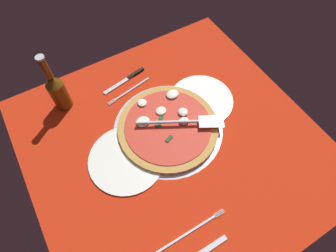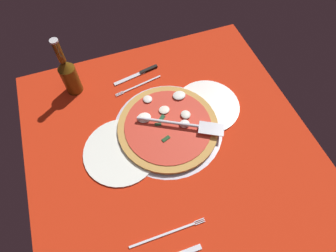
{
  "view_description": "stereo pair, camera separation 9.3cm",
  "coord_description": "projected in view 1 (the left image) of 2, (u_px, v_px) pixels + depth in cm",
  "views": [
    {
      "loc": [
        -23.48,
        -36.08,
        81.69
      ],
      "look_at": [
        1.21,
        5.49,
        1.84
      ],
      "focal_mm": 30.04,
      "sensor_mm": 36.0,
      "label": 1
    },
    {
      "loc": [
        -15.04,
        -40.04,
        81.69
      ],
      "look_at": [
        1.21,
        5.49,
        1.84
      ],
      "focal_mm": 30.04,
      "sensor_mm": 36.0,
      "label": 2
    }
  ],
  "objects": [
    {
      "name": "pizza_pan",
      "position": [
        168.0,
        128.0,
        0.95
      ],
      "size": [
        36.66,
        36.66,
        0.84
      ],
      "primitive_type": "cylinder",
      "color": "silver",
      "rests_on": "ground_plane"
    },
    {
      "name": "ground_plane",
      "position": [
        173.0,
        143.0,
        0.92
      ],
      "size": [
        91.14,
        91.14,
        0.8
      ],
      "primitive_type": "cube",
      "color": "red"
    },
    {
      "name": "dinner_plate_left",
      "position": [
        127.0,
        159.0,
        0.89
      ],
      "size": [
        24.06,
        24.06,
        1.0
      ],
      "primitive_type": "cylinder",
      "color": "white",
      "rests_on": "ground_plane"
    },
    {
      "name": "place_setting_near",
      "position": [
        192.0,
        245.0,
        0.76
      ],
      "size": [
        21.95,
        13.65,
        1.4
      ],
      "rotation": [
        0.0,
        0.0,
        -0.01
      ],
      "color": "white",
      "rests_on": "ground_plane"
    },
    {
      "name": "beer_bottle",
      "position": [
        57.0,
        90.0,
        0.93
      ],
      "size": [
        5.76,
        5.76,
        23.68
      ],
      "color": "#593A0D",
      "rests_on": "ground_plane"
    },
    {
      "name": "pizza_server",
      "position": [
        183.0,
        122.0,
        0.92
      ],
      "size": [
        26.43,
        16.3,
        1.0
      ],
      "rotation": [
        0.0,
        0.0,
        5.78
      ],
      "color": "silver",
      "rests_on": "pizza"
    },
    {
      "name": "place_setting_far",
      "position": [
        129.0,
        85.0,
        1.04
      ],
      "size": [
        19.06,
        13.79,
        1.4
      ],
      "rotation": [
        0.0,
        0.0,
        3.33
      ],
      "color": "white",
      "rests_on": "ground_plane"
    },
    {
      "name": "pizza",
      "position": [
        168.0,
        126.0,
        0.94
      ],
      "size": [
        33.62,
        33.62,
        2.7
      ],
      "color": "#C49145",
      "rests_on": "pizza_pan"
    },
    {
      "name": "dinner_plate_right",
      "position": [
        201.0,
        100.0,
        1.0
      ],
      "size": [
        22.65,
        22.65,
        1.0
      ],
      "primitive_type": "cylinder",
      "color": "white",
      "rests_on": "ground_plane"
    }
  ]
}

